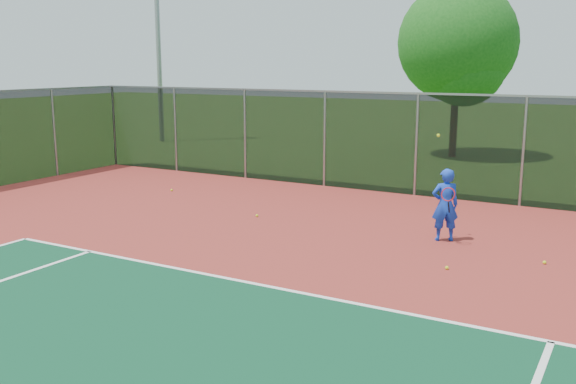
# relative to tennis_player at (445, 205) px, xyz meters

# --- Properties ---
(court_apron) EXTENTS (30.00, 20.00, 0.02)m
(court_apron) POSITION_rel_tennis_player_xyz_m (0.83, -5.49, -0.82)
(court_apron) COLOR maroon
(court_apron) RESTS_ON ground
(fence_back) EXTENTS (30.00, 0.06, 3.03)m
(fence_back) POSITION_rel_tennis_player_xyz_m (0.83, 4.51, 0.73)
(fence_back) COLOR black
(fence_back) RESTS_ON court_apron
(tennis_player) EXTENTS (0.70, 0.73, 2.35)m
(tennis_player) POSITION_rel_tennis_player_xyz_m (0.00, 0.00, 0.00)
(tennis_player) COLOR blue
(tennis_player) RESTS_ON court_apron
(practice_ball_0) EXTENTS (0.07, 0.07, 0.07)m
(practice_ball_0) POSITION_rel_tennis_player_xyz_m (0.64, -1.99, -0.78)
(practice_ball_0) COLOR #D7F01B
(practice_ball_0) RESTS_ON court_apron
(practice_ball_2) EXTENTS (0.07, 0.07, 0.07)m
(practice_ball_2) POSITION_rel_tennis_player_xyz_m (-4.78, -0.16, -0.78)
(practice_ball_2) COLOR #D7F01B
(practice_ball_2) RESTS_ON court_apron
(practice_ball_3) EXTENTS (0.07, 0.07, 0.07)m
(practice_ball_3) POSITION_rel_tennis_player_xyz_m (2.21, -0.73, -0.78)
(practice_ball_3) COLOR #D7F01B
(practice_ball_3) RESTS_ON court_apron
(practice_ball_4) EXTENTS (0.07, 0.07, 0.07)m
(practice_ball_4) POSITION_rel_tennis_player_xyz_m (-8.85, 1.40, -0.78)
(practice_ball_4) COLOR #D7F01B
(practice_ball_4) RESTS_ON court_apron
(floodlight_nw) EXTENTS (0.90, 0.40, 11.47)m
(floodlight_nw) POSITION_rel_tennis_player_xyz_m (-17.71, 11.39, 5.67)
(floodlight_nw) COLOR gray
(floodlight_nw) RESTS_ON ground
(tree_back_left) EXTENTS (4.87, 4.87, 7.15)m
(tree_back_left) POSITION_rel_tennis_player_xyz_m (-3.31, 13.07, 3.66)
(tree_back_left) COLOR #332212
(tree_back_left) RESTS_ON ground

